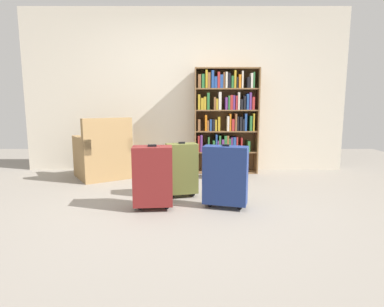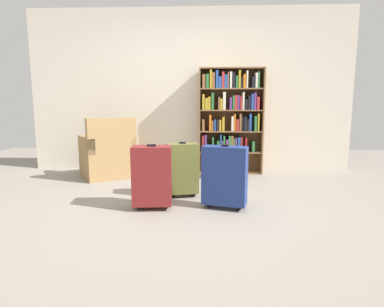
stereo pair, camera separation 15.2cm
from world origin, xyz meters
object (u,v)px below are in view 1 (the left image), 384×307
(suitcase_dark_red, at_px, (153,176))
(storage_box, at_px, (218,171))
(bookshelf, at_px, (225,115))
(suitcase_navy_blue, at_px, (225,175))
(mug, at_px, (147,172))
(suitcase_olive, at_px, (182,168))
(armchair, at_px, (103,157))

(suitcase_dark_red, bearing_deg, storage_box, 61.15)
(bookshelf, relative_size, storage_box, 4.08)
(suitcase_navy_blue, relative_size, suitcase_dark_red, 1.00)
(mug, xyz_separation_m, suitcase_olive, (0.59, -1.14, 0.29))
(mug, bearing_deg, suitcase_navy_blue, -55.85)
(armchair, relative_size, suitcase_olive, 1.47)
(bookshelf, bearing_deg, suitcase_navy_blue, -95.63)
(suitcase_olive, bearing_deg, mug, 117.36)
(storage_box, bearing_deg, armchair, 179.90)
(storage_box, height_order, suitcase_dark_red, suitcase_dark_red)
(suitcase_navy_blue, bearing_deg, suitcase_dark_red, -177.35)
(suitcase_olive, bearing_deg, suitcase_navy_blue, -41.85)
(mug, height_order, suitcase_dark_red, suitcase_dark_red)
(storage_box, distance_m, suitcase_navy_blue, 1.44)
(storage_box, distance_m, suitcase_olive, 1.15)
(mug, bearing_deg, bookshelf, 11.73)
(mug, relative_size, suitcase_navy_blue, 0.18)
(suitcase_navy_blue, relative_size, suitcase_olive, 1.04)
(armchair, distance_m, suitcase_olive, 1.57)
(bookshelf, height_order, suitcase_olive, bookshelf)
(storage_box, bearing_deg, bookshelf, 70.89)
(bookshelf, relative_size, suitcase_olive, 2.50)
(armchair, height_order, storage_box, armchair)
(storage_box, xyz_separation_m, suitcase_navy_blue, (-0.04, -1.42, 0.25))
(armchair, bearing_deg, suitcase_dark_red, -57.74)
(bookshelf, relative_size, suitcase_navy_blue, 2.41)
(suitcase_olive, bearing_deg, storage_box, 63.06)
(mug, distance_m, suitcase_dark_red, 1.65)
(bookshelf, height_order, suitcase_dark_red, bookshelf)
(mug, bearing_deg, suitcase_olive, -62.64)
(storage_box, xyz_separation_m, suitcase_dark_red, (-0.80, -1.45, 0.25))
(bookshelf, bearing_deg, mug, -168.27)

